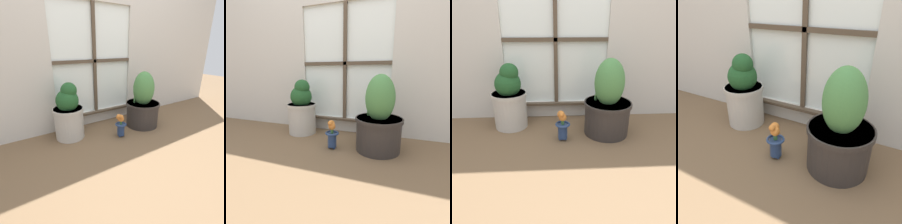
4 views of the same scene
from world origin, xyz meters
The scene contains 5 objects.
ground_plane centered at (0.00, 0.00, 0.00)m, with size 10.00×10.00×0.00m, color brown.
wall_with_window centered at (0.00, 0.66, 1.28)m, with size 4.40×0.10×2.50m.
potted_plant_left centered at (-0.42, 0.43, 0.27)m, with size 0.31×0.31×0.59m.
potted_plant_right centered at (0.42, 0.26, 0.26)m, with size 0.40×0.40×0.65m.
flower_vase centered at (0.04, 0.16, 0.14)m, with size 0.12×0.12×0.26m.
Camera 2 is at (0.57, -1.19, 0.66)m, focal length 28.00 mm.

